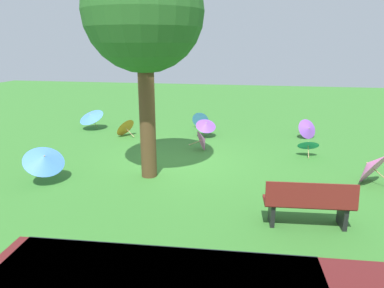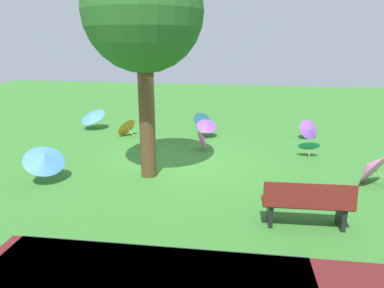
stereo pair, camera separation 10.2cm
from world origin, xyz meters
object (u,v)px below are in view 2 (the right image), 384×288
object	(u,v)px
parasol_pink_0	(371,166)
parasol_blue_1	(44,158)
parasol_blue_0	(202,120)
parasol_teal_0	(309,144)
shade_tree	(143,13)
park_bench	(307,204)
parasol_orange_0	(125,126)
parasol_blue_3	(92,116)
parasol_purple_0	(309,129)
parasol_pink_1	(204,140)
parasol_purple_1	(207,125)

from	to	relation	value
parasol_pink_0	parasol_blue_1	distance (m)	7.81
parasol_blue_0	parasol_teal_0	bearing A→B (deg)	141.26
shade_tree	parasol_blue_0	size ratio (longest dim) A/B	7.52
park_bench	parasol_teal_0	bearing A→B (deg)	-97.40
park_bench	shade_tree	world-z (taller)	shade_tree
parasol_pink_0	parasol_teal_0	xyz separation A→B (m)	(1.17, -1.96, -0.07)
parasol_pink_0	parasol_orange_0	distance (m)	8.12
parasol_blue_0	parasol_blue_3	size ratio (longest dim) A/B	0.58
parasol_pink_0	parasol_teal_0	bearing A→B (deg)	-59.26
shade_tree	parasol_blue_3	xyz separation A→B (m)	(3.75, -4.46, -3.38)
parasol_pink_0	parasol_orange_0	world-z (taller)	parasol_pink_0
shade_tree	parasol_purple_0	bearing A→B (deg)	-134.28
parasol_pink_0	parasol_blue_3	world-z (taller)	parasol_pink_0
parasol_blue_3	parasol_blue_0	bearing A→B (deg)	-167.02
parasol_purple_0	parasol_blue_1	bearing A→B (deg)	38.77
parasol_pink_0	parasol_orange_0	size ratio (longest dim) A/B	1.24
park_bench	parasol_teal_0	size ratio (longest dim) A/B	2.51
parasol_pink_0	park_bench	bearing A→B (deg)	54.44
parasol_teal_0	parasol_orange_0	size ratio (longest dim) A/B	0.72
shade_tree	parasol_orange_0	bearing A→B (deg)	-60.67
park_bench	parasol_purple_0	distance (m)	6.58
park_bench	parasol_blue_1	distance (m)	6.05
parasol_pink_0	parasol_teal_0	size ratio (longest dim) A/B	1.72
shade_tree	parasol_pink_1	bearing A→B (deg)	-112.11
parasol_pink_0	parasol_pink_1	bearing A→B (deg)	-24.68
park_bench	parasol_pink_0	world-z (taller)	park_bench
parasol_purple_1	park_bench	bearing A→B (deg)	114.59
parasol_blue_1	parasol_purple_0	distance (m)	8.73
parasol_teal_0	parasol_orange_0	distance (m)	6.40
parasol_blue_3	parasol_teal_0	bearing A→B (deg)	165.80
parasol_blue_1	parasol_orange_0	xyz separation A→B (m)	(-0.24, -4.59, -0.26)
parasol_blue_1	parasol_purple_1	world-z (taller)	parasol_blue_1
parasol_blue_1	parasol_blue_3	distance (m)	5.53
park_bench	parasol_blue_0	bearing A→B (deg)	-66.90
parasol_orange_0	parasol_purple_1	bearing A→B (deg)	-173.32
parasol_purple_1	parasol_teal_0	bearing A→B (deg)	154.17
parasol_blue_0	parasol_purple_0	world-z (taller)	parasol_purple_0
parasol_pink_0	parasol_pink_1	distance (m)	4.79
parasol_teal_0	parasol_purple_0	xyz separation A→B (m)	(-0.28, -2.13, -0.02)
parasol_blue_0	parasol_teal_0	xyz separation A→B (m)	(-3.72, 2.98, 0.03)
parasol_pink_0	parasol_blue_3	xyz separation A→B (m)	(9.11, -3.98, 0.09)
parasol_pink_0	parasol_purple_1	xyz separation A→B (m)	(4.49, -3.57, 0.03)
park_bench	parasol_blue_3	bearing A→B (deg)	-40.99
parasol_pink_0	parasol_blue_1	bearing A→B (deg)	10.07
parasol_purple_0	parasol_blue_3	world-z (taller)	parasol_blue_3
parasol_blue_1	parasol_teal_0	xyz separation A→B (m)	(-6.52, -3.33, -0.23)
parasol_teal_0	parasol_purple_0	bearing A→B (deg)	-97.40
shade_tree	parasol_pink_1	size ratio (longest dim) A/B	7.44
parasol_pink_1	parasol_blue_3	world-z (taller)	parasol_blue_3
parasol_pink_0	parasol_pink_1	size ratio (longest dim) A/B	1.55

